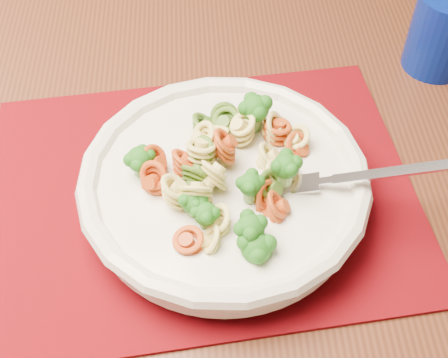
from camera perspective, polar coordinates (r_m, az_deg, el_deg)
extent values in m
cube|color=#4E2616|center=(0.71, -6.34, 3.46)|extent=(1.43, 0.98, 0.04)
cube|color=#650409|center=(0.63, -1.90, -1.24)|extent=(0.43, 0.34, 0.00)
cylinder|color=silver|center=(0.61, 0.00, -2.09)|extent=(0.12, 0.12, 0.01)
cylinder|color=silver|center=(0.60, 0.00, -0.91)|extent=(0.26, 0.26, 0.03)
torus|color=silver|center=(0.59, 0.00, 0.09)|extent=(0.28, 0.28, 0.02)
cylinder|color=navy|center=(0.78, 19.41, 12.61)|extent=(0.08, 0.08, 0.10)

